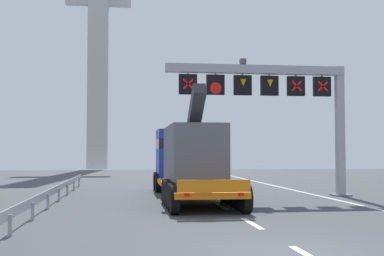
% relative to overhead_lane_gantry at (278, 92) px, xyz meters
% --- Properties ---
extents(ground, '(112.00, 112.00, 0.00)m').
position_rel_overhead_lane_gantry_xyz_m(ground, '(-3.97, -14.34, -5.50)').
color(ground, '#424449').
extents(lane_markings, '(0.20, 45.30, 0.01)m').
position_rel_overhead_lane_gantry_xyz_m(lane_markings, '(-3.83, 1.01, -5.49)').
color(lane_markings, silver).
rests_on(lane_markings, ground).
extents(edge_line_right, '(0.20, 63.00, 0.01)m').
position_rel_overhead_lane_gantry_xyz_m(edge_line_right, '(2.23, -2.34, -5.49)').
color(edge_line_right, silver).
rests_on(edge_line_right, ground).
extents(overhead_lane_gantry, '(9.79, 0.90, 7.18)m').
position_rel_overhead_lane_gantry_xyz_m(overhead_lane_gantry, '(0.00, 0.00, 0.00)').
color(overhead_lane_gantry, '#9EA0A5').
rests_on(overhead_lane_gantry, ground).
extents(heavy_haul_truck_orange, '(3.03, 14.06, 5.30)m').
position_rel_overhead_lane_gantry_xyz_m(heavy_haul_truck_orange, '(-4.75, 0.39, -3.51)').
color(heavy_haul_truck_orange, orange).
rests_on(heavy_haul_truck_orange, ground).
extents(guardrail_left, '(0.13, 26.95, 0.76)m').
position_rel_overhead_lane_gantry_xyz_m(guardrail_left, '(-11.07, -2.86, -4.94)').
color(guardrail_left, '#999EA3').
rests_on(guardrail_left, ground).
extents(bridge_pylon_distant, '(9.00, 2.00, 37.95)m').
position_rel_overhead_lane_gantry_xyz_m(bridge_pylon_distant, '(-11.91, 45.44, 13.87)').
color(bridge_pylon_distant, '#B7B7B2').
rests_on(bridge_pylon_distant, ground).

